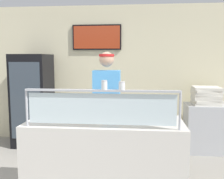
{
  "coord_description": "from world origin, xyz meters",
  "views": [
    {
      "loc": [
        1.27,
        -2.55,
        1.67
      ],
      "look_at": [
        0.97,
        0.42,
        1.31
      ],
      "focal_mm": 41.76,
      "sensor_mm": 36.0,
      "label": 1
    }
  ],
  "objects_px": {
    "pizza_tray": "(93,118)",
    "pizza_server": "(93,117)",
    "parmesan_shaker": "(104,86)",
    "pizza_box_stack": "(206,96)",
    "pepper_flake_shaker": "(122,86)",
    "worker_figure": "(107,105)",
    "drink_fridge": "(33,100)"
  },
  "relations": [
    {
      "from": "parmesan_shaker",
      "to": "pepper_flake_shaker",
      "type": "height_order",
      "value": "parmesan_shaker"
    },
    {
      "from": "parmesan_shaker",
      "to": "pizza_box_stack",
      "type": "relative_size",
      "value": 0.2
    },
    {
      "from": "pizza_tray",
      "to": "pepper_flake_shaker",
      "type": "distance_m",
      "value": 0.66
    },
    {
      "from": "worker_figure",
      "to": "drink_fridge",
      "type": "relative_size",
      "value": 1.01
    },
    {
      "from": "pizza_box_stack",
      "to": "parmesan_shaker",
      "type": "bearing_deg",
      "value": -126.3
    },
    {
      "from": "worker_figure",
      "to": "pizza_server",
      "type": "bearing_deg",
      "value": -96.11
    },
    {
      "from": "pizza_tray",
      "to": "parmesan_shaker",
      "type": "height_order",
      "value": "parmesan_shaker"
    },
    {
      "from": "worker_figure",
      "to": "pizza_box_stack",
      "type": "xyz_separation_m",
      "value": [
        1.64,
        1.06,
        0.01
      ]
    },
    {
      "from": "pepper_flake_shaker",
      "to": "parmesan_shaker",
      "type": "bearing_deg",
      "value": 180.0
    },
    {
      "from": "parmesan_shaker",
      "to": "pizza_box_stack",
      "type": "distance_m",
      "value": 2.64
    },
    {
      "from": "pizza_tray",
      "to": "pepper_flake_shaker",
      "type": "bearing_deg",
      "value": -44.41
    },
    {
      "from": "pizza_tray",
      "to": "pizza_server",
      "type": "height_order",
      "value": "pizza_server"
    },
    {
      "from": "pepper_flake_shaker",
      "to": "drink_fridge",
      "type": "height_order",
      "value": "drink_fridge"
    },
    {
      "from": "worker_figure",
      "to": "drink_fridge",
      "type": "distance_m",
      "value": 1.93
    },
    {
      "from": "pizza_server",
      "to": "parmesan_shaker",
      "type": "relative_size",
      "value": 2.9
    },
    {
      "from": "drink_fridge",
      "to": "pizza_server",
      "type": "bearing_deg",
      "value": -50.48
    },
    {
      "from": "pizza_tray",
      "to": "pepper_flake_shaker",
      "type": "relative_size",
      "value": 4.79
    },
    {
      "from": "pepper_flake_shaker",
      "to": "worker_figure",
      "type": "bearing_deg",
      "value": 104.94
    },
    {
      "from": "pepper_flake_shaker",
      "to": "drink_fridge",
      "type": "xyz_separation_m",
      "value": [
        -1.85,
        2.15,
        -0.51
      ]
    },
    {
      "from": "worker_figure",
      "to": "pizza_box_stack",
      "type": "relative_size",
      "value": 3.65
    },
    {
      "from": "pizza_server",
      "to": "pizza_box_stack",
      "type": "bearing_deg",
      "value": 62.13
    },
    {
      "from": "pizza_tray",
      "to": "worker_figure",
      "type": "xyz_separation_m",
      "value": [
        0.08,
        0.69,
        0.04
      ]
    },
    {
      "from": "parmesan_shaker",
      "to": "drink_fridge",
      "type": "bearing_deg",
      "value": 127.88
    },
    {
      "from": "parmesan_shaker",
      "to": "pizza_box_stack",
      "type": "xyz_separation_m",
      "value": [
        1.55,
        2.1,
        -0.38
      ]
    },
    {
      "from": "pizza_tray",
      "to": "parmesan_shaker",
      "type": "relative_size",
      "value": 4.19
    },
    {
      "from": "worker_figure",
      "to": "pizza_box_stack",
      "type": "distance_m",
      "value": 1.96
    },
    {
      "from": "pizza_server",
      "to": "pepper_flake_shaker",
      "type": "height_order",
      "value": "pepper_flake_shaker"
    },
    {
      "from": "pizza_tray",
      "to": "pizza_server",
      "type": "xyz_separation_m",
      "value": [
        0.01,
        -0.02,
        0.02
      ]
    },
    {
      "from": "pizza_tray",
      "to": "pizza_server",
      "type": "bearing_deg",
      "value": -66.81
    },
    {
      "from": "worker_figure",
      "to": "pizza_tray",
      "type": "bearing_deg",
      "value": -96.99
    },
    {
      "from": "pizza_server",
      "to": "drink_fridge",
      "type": "distance_m",
      "value": 2.35
    },
    {
      "from": "pizza_server",
      "to": "pepper_flake_shaker",
      "type": "distance_m",
      "value": 0.63
    }
  ]
}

